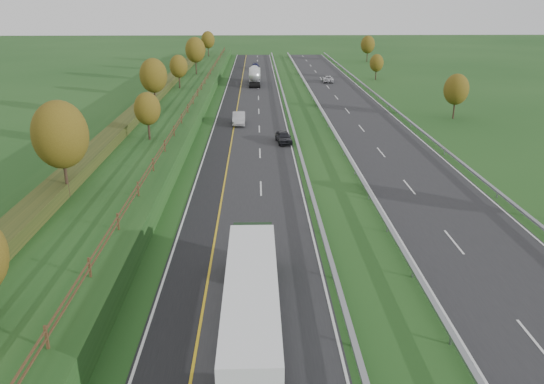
{
  "coord_description": "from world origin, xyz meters",
  "views": [
    {
      "loc": [
        0.96,
        -11.66,
        16.76
      ],
      "look_at": [
        2.1,
        28.08,
        2.2
      ],
      "focal_mm": 35.0,
      "sensor_mm": 36.0,
      "label": 1
    }
  ],
  "objects_px": {
    "car_silver_mid": "(239,118)",
    "car_oncoming": "(328,79)",
    "box_lorry": "(252,299)",
    "car_dark_near": "(284,137)",
    "road_tanker": "(255,75)",
    "car_small_far": "(255,66)"
  },
  "relations": [
    {
      "from": "car_silver_mid",
      "to": "car_oncoming",
      "type": "relative_size",
      "value": 1.04
    },
    {
      "from": "box_lorry",
      "to": "car_dark_near",
      "type": "distance_m",
      "value": 39.97
    },
    {
      "from": "car_silver_mid",
      "to": "car_oncoming",
      "type": "height_order",
      "value": "car_silver_mid"
    },
    {
      "from": "car_oncoming",
      "to": "car_silver_mid",
      "type": "bearing_deg",
      "value": 69.47
    },
    {
      "from": "road_tanker",
      "to": "car_small_far",
      "type": "relative_size",
      "value": 2.51
    },
    {
      "from": "box_lorry",
      "to": "car_silver_mid",
      "type": "bearing_deg",
      "value": 92.51
    },
    {
      "from": "road_tanker",
      "to": "car_oncoming",
      "type": "bearing_deg",
      "value": 9.1
    },
    {
      "from": "car_small_far",
      "to": "box_lorry",
      "type": "bearing_deg",
      "value": -85.67
    },
    {
      "from": "road_tanker",
      "to": "car_oncoming",
      "type": "height_order",
      "value": "road_tanker"
    },
    {
      "from": "road_tanker",
      "to": "car_dark_near",
      "type": "relative_size",
      "value": 2.67
    },
    {
      "from": "road_tanker",
      "to": "car_oncoming",
      "type": "xyz_separation_m",
      "value": [
        15.5,
        2.48,
        -1.16
      ]
    },
    {
      "from": "car_oncoming",
      "to": "road_tanker",
      "type": "bearing_deg",
      "value": 12.6
    },
    {
      "from": "car_dark_near",
      "to": "car_oncoming",
      "type": "relative_size",
      "value": 0.88
    },
    {
      "from": "box_lorry",
      "to": "car_silver_mid",
      "type": "distance_m",
      "value": 50.36
    },
    {
      "from": "road_tanker",
      "to": "box_lorry",
      "type": "bearing_deg",
      "value": -89.96
    },
    {
      "from": "box_lorry",
      "to": "road_tanker",
      "type": "xyz_separation_m",
      "value": [
        -0.06,
        87.37,
        -0.47
      ]
    },
    {
      "from": "car_small_far",
      "to": "car_dark_near",
      "type": "bearing_deg",
      "value": -82.85
    },
    {
      "from": "road_tanker",
      "to": "car_silver_mid",
      "type": "bearing_deg",
      "value": -93.3
    },
    {
      "from": "car_small_far",
      "to": "car_oncoming",
      "type": "bearing_deg",
      "value": -51.81
    },
    {
      "from": "road_tanker",
      "to": "car_silver_mid",
      "type": "relative_size",
      "value": 2.24
    },
    {
      "from": "car_silver_mid",
      "to": "car_oncoming",
      "type": "bearing_deg",
      "value": 65.11
    },
    {
      "from": "box_lorry",
      "to": "car_small_far",
      "type": "distance_m",
      "value": 112.88
    }
  ]
}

